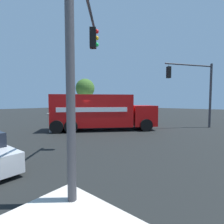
{
  "coord_description": "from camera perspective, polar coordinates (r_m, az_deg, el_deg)",
  "views": [
    {
      "loc": [
        9.61,
        10.63,
        2.4
      ],
      "look_at": [
        -1.26,
        1.7,
        1.51
      ],
      "focal_mm": 26.76,
      "sensor_mm": 36.0,
      "label": 1
    }
  ],
  "objects": [
    {
      "name": "traffic_light_primary",
      "position": [
        5.65,
        -10.03,
        23.2
      ],
      "size": [
        3.9,
        3.24,
        6.27
      ],
      "color": "#38383D",
      "rests_on": "sidewalk_corner_far"
    },
    {
      "name": "ground_plane",
      "position": [
        14.53,
        -8.4,
        -5.93
      ],
      "size": [
        100.0,
        100.0,
        0.0
      ],
      "primitive_type": "plane",
      "color": "black"
    },
    {
      "name": "picket_fence_run",
      "position": [
        37.36,
        -13.13,
        0.78
      ],
      "size": [
        5.32,
        0.05,
        0.95
      ],
      "color": "silver",
      "rests_on": "sidewalk_corner_near"
    },
    {
      "name": "shade_tree_near",
      "position": [
        34.86,
        -9.17,
        8.0
      ],
      "size": [
        3.84,
        3.84,
        6.9
      ],
      "color": "brown",
      "rests_on": "sidewalk_corner_near"
    },
    {
      "name": "sidewalk_corner_near",
      "position": [
        32.89,
        -6.82,
        -0.48
      ],
      "size": [
        12.35,
        12.35,
        0.14
      ],
      "primitive_type": "cube",
      "color": "beige",
      "rests_on": "ground"
    },
    {
      "name": "pickup_maroon",
      "position": [
        25.9,
        4.48,
        -0.1
      ],
      "size": [
        2.48,
        5.3,
        1.38
      ],
      "color": "maroon",
      "rests_on": "ground"
    },
    {
      "name": "pedestrian_near_corner",
      "position": [
        32.76,
        -5.14,
        1.43
      ],
      "size": [
        0.51,
        0.32,
        1.78
      ],
      "color": "navy",
      "rests_on": "sidewalk_corner_near"
    },
    {
      "name": "delivery_truck",
      "position": [
        14.08,
        -3.98,
        0.09
      ],
      "size": [
        7.93,
        7.66,
        2.94
      ],
      "color": "red",
      "rests_on": "ground"
    },
    {
      "name": "traffic_light_secondary",
      "position": [
        16.77,
        26.86,
        8.26
      ],
      "size": [
        4.03,
        2.9,
        5.82
      ],
      "color": "#38383D",
      "rests_on": "ground"
    }
  ]
}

